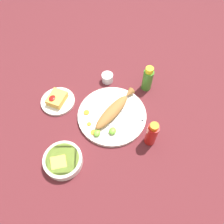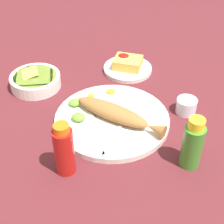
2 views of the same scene
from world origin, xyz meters
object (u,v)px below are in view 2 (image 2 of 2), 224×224
(fork_far, at_px, (97,135))
(hot_sauce_bottle_green, at_px, (193,144))
(guacamole_bowl, at_px, (35,80))
(side_plate_fries, at_px, (128,69))
(fried_fish, at_px, (117,114))
(salt_cup, at_px, (186,107))
(main_plate, at_px, (112,120))
(hot_sauce_bottle_red, at_px, (64,150))
(fork_near, at_px, (115,137))

(fork_far, bearing_deg, hot_sauce_bottle_green, 57.83)
(guacamole_bowl, bearing_deg, side_plate_fries, -146.47)
(hot_sauce_bottle_green, relative_size, side_plate_fries, 0.86)
(fried_fish, distance_m, fork_far, 0.09)
(guacamole_bowl, bearing_deg, hot_sauce_bottle_green, 158.28)
(salt_cup, bearing_deg, main_plate, 27.92)
(hot_sauce_bottle_red, bearing_deg, guacamole_bowl, -53.45)
(main_plate, xyz_separation_m, salt_cup, (-0.20, -0.11, 0.01))
(fork_near, bearing_deg, side_plate_fries, -166.90)
(main_plate, bearing_deg, fork_near, 110.95)
(main_plate, height_order, salt_cup, salt_cup)
(main_plate, relative_size, side_plate_fries, 1.95)
(fork_near, bearing_deg, fried_fish, -163.39)
(fried_fish, distance_m, salt_cup, 0.22)
(main_plate, relative_size, guacamole_bowl, 2.02)
(guacamole_bowl, bearing_deg, fork_near, 149.96)
(fork_near, xyz_separation_m, salt_cup, (-0.17, -0.19, 0.00))
(salt_cup, bearing_deg, guacamole_bowl, -0.09)
(fork_far, height_order, hot_sauce_bottle_red, hot_sauce_bottle_red)
(fried_fish, height_order, guacamole_bowl, fried_fish)
(fork_near, distance_m, hot_sauce_bottle_red, 0.17)
(hot_sauce_bottle_red, xyz_separation_m, salt_cup, (-0.26, -0.32, -0.05))
(fried_fish, bearing_deg, hot_sauce_bottle_red, 86.13)
(fork_near, distance_m, fork_far, 0.05)
(main_plate, xyz_separation_m, guacamole_bowl, (0.30, -0.11, 0.02))
(fork_near, height_order, guacamole_bowl, guacamole_bowl)
(main_plate, distance_m, side_plate_fries, 0.29)
(fried_fish, height_order, fork_far, fried_fish)
(salt_cup, relative_size, guacamole_bowl, 0.37)
(fork_near, xyz_separation_m, hot_sauce_bottle_red, (0.09, 0.13, 0.05))
(fork_far, height_order, hot_sauce_bottle_green, hot_sauce_bottle_green)
(fried_fish, relative_size, hot_sauce_bottle_red, 1.91)
(fried_fish, relative_size, fork_far, 1.69)
(fork_far, height_order, side_plate_fries, fork_far)
(fork_far, distance_m, side_plate_fries, 0.38)
(main_plate, distance_m, fork_far, 0.09)
(fork_far, distance_m, hot_sauce_bottle_red, 0.14)
(fork_far, distance_m, hot_sauce_bottle_green, 0.26)
(fork_far, bearing_deg, fried_fish, 130.03)
(hot_sauce_bottle_green, bearing_deg, fork_near, -6.26)
(fork_far, relative_size, hot_sauce_bottle_red, 1.13)
(fork_far, bearing_deg, hot_sauce_bottle_red, -47.24)
(main_plate, relative_size, fork_near, 1.82)
(fork_far, xyz_separation_m, salt_cup, (-0.22, -0.19, 0.00))
(fork_near, bearing_deg, main_plate, -154.38)
(fried_fish, distance_m, hot_sauce_bottle_green, 0.24)
(main_plate, xyz_separation_m, fork_near, (-0.03, 0.08, 0.01))
(fork_near, bearing_deg, guacamole_bowl, -115.37)
(hot_sauce_bottle_green, height_order, salt_cup, hot_sauce_bottle_green)
(hot_sauce_bottle_red, height_order, guacamole_bowl, hot_sauce_bottle_red)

